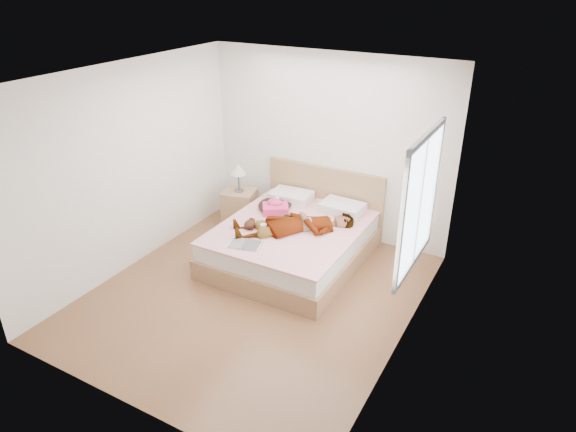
{
  "coord_description": "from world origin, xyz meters",
  "views": [
    {
      "loc": [
        2.86,
        -4.3,
        3.57
      ],
      "look_at": [
        0.0,
        0.85,
        0.7
      ],
      "focal_mm": 32.0,
      "sensor_mm": 36.0,
      "label": 1
    }
  ],
  "objects_px": {
    "towel": "(275,207)",
    "coffee_mug": "(264,228)",
    "magazine": "(245,245)",
    "woman": "(295,221)",
    "nightstand": "(240,205)",
    "bed": "(295,239)",
    "phone": "(277,199)",
    "plush_toy": "(250,224)"
  },
  "relations": [
    {
      "from": "phone",
      "to": "coffee_mug",
      "type": "xyz_separation_m",
      "value": [
        0.18,
        -0.65,
        -0.11
      ]
    },
    {
      "from": "nightstand",
      "to": "magazine",
      "type": "bearing_deg",
      "value": -53.71
    },
    {
      "from": "woman",
      "to": "plush_toy",
      "type": "xyz_separation_m",
      "value": [
        -0.52,
        -0.27,
        -0.05
      ]
    },
    {
      "from": "bed",
      "to": "nightstand",
      "type": "xyz_separation_m",
      "value": [
        -1.19,
        0.45,
        0.05
      ]
    },
    {
      "from": "plush_toy",
      "to": "nightstand",
      "type": "relative_size",
      "value": 0.23
    },
    {
      "from": "phone",
      "to": "bed",
      "type": "xyz_separation_m",
      "value": [
        0.42,
        -0.27,
        -0.4
      ]
    },
    {
      "from": "coffee_mug",
      "to": "magazine",
      "type": "bearing_deg",
      "value": -91.5
    },
    {
      "from": "towel",
      "to": "bed",
      "type": "bearing_deg",
      "value": -23.69
    },
    {
      "from": "towel",
      "to": "magazine",
      "type": "height_order",
      "value": "towel"
    },
    {
      "from": "phone",
      "to": "plush_toy",
      "type": "relative_size",
      "value": 0.37
    },
    {
      "from": "magazine",
      "to": "plush_toy",
      "type": "distance_m",
      "value": 0.45
    },
    {
      "from": "coffee_mug",
      "to": "plush_toy",
      "type": "relative_size",
      "value": 0.54
    },
    {
      "from": "magazine",
      "to": "coffee_mug",
      "type": "relative_size",
      "value": 3.7
    },
    {
      "from": "woman",
      "to": "bed",
      "type": "height_order",
      "value": "bed"
    },
    {
      "from": "woman",
      "to": "nightstand",
      "type": "bearing_deg",
      "value": -154.02
    },
    {
      "from": "towel",
      "to": "coffee_mug",
      "type": "bearing_deg",
      "value": -74.62
    },
    {
      "from": "phone",
      "to": "bed",
      "type": "distance_m",
      "value": 0.64
    },
    {
      "from": "plush_toy",
      "to": "nightstand",
      "type": "height_order",
      "value": "nightstand"
    },
    {
      "from": "magazine",
      "to": "woman",
      "type": "bearing_deg",
      "value": 63.75
    },
    {
      "from": "plush_toy",
      "to": "phone",
      "type": "bearing_deg",
      "value": 88.1
    },
    {
      "from": "plush_toy",
      "to": "bed",
      "type": "bearing_deg",
      "value": 42.15
    },
    {
      "from": "towel",
      "to": "nightstand",
      "type": "relative_size",
      "value": 0.45
    },
    {
      "from": "bed",
      "to": "nightstand",
      "type": "height_order",
      "value": "bed"
    },
    {
      "from": "phone",
      "to": "towel",
      "type": "distance_m",
      "value": 0.13
    },
    {
      "from": "magazine",
      "to": "plush_toy",
      "type": "height_order",
      "value": "plush_toy"
    },
    {
      "from": "bed",
      "to": "towel",
      "type": "bearing_deg",
      "value": 156.31
    },
    {
      "from": "plush_toy",
      "to": "woman",
      "type": "bearing_deg",
      "value": 27.49
    },
    {
      "from": "magazine",
      "to": "nightstand",
      "type": "bearing_deg",
      "value": 126.29
    },
    {
      "from": "woman",
      "to": "nightstand",
      "type": "height_order",
      "value": "nightstand"
    },
    {
      "from": "towel",
      "to": "coffee_mug",
      "type": "height_order",
      "value": "towel"
    },
    {
      "from": "phone",
      "to": "coffee_mug",
      "type": "height_order",
      "value": "phone"
    },
    {
      "from": "nightstand",
      "to": "phone",
      "type": "bearing_deg",
      "value": -13.37
    },
    {
      "from": "towel",
      "to": "magazine",
      "type": "relative_size",
      "value": 0.97
    },
    {
      "from": "phone",
      "to": "nightstand",
      "type": "distance_m",
      "value": 0.86
    },
    {
      "from": "woman",
      "to": "plush_toy",
      "type": "bearing_deg",
      "value": -101.81
    },
    {
      "from": "coffee_mug",
      "to": "towel",
      "type": "bearing_deg",
      "value": 105.38
    },
    {
      "from": "woman",
      "to": "towel",
      "type": "xyz_separation_m",
      "value": [
        -0.48,
        0.31,
        -0.04
      ]
    },
    {
      "from": "woman",
      "to": "phone",
      "type": "xyz_separation_m",
      "value": [
        -0.5,
        0.4,
        0.05
      ]
    },
    {
      "from": "magazine",
      "to": "plush_toy",
      "type": "xyz_separation_m",
      "value": [
        -0.19,
        0.41,
        0.05
      ]
    },
    {
      "from": "bed",
      "to": "magazine",
      "type": "relative_size",
      "value": 4.52
    },
    {
      "from": "woman",
      "to": "phone",
      "type": "distance_m",
      "value": 0.64
    },
    {
      "from": "towel",
      "to": "phone",
      "type": "bearing_deg",
      "value": 102.98
    }
  ]
}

